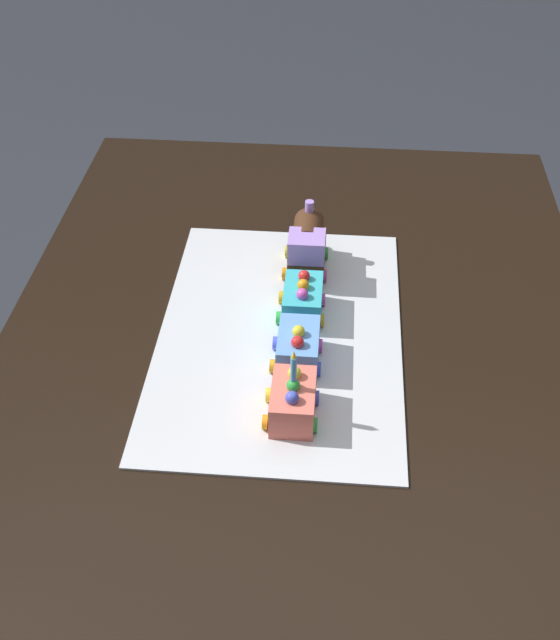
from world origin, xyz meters
The scene contains 8 objects.
ground_plane centered at (0.00, 0.00, 0.00)m, with size 8.00×8.00×0.00m, color #2D3038.
dining_table centered at (0.00, 0.00, 0.63)m, with size 1.40×1.00×0.74m.
cake_board centered at (-0.04, -0.03, 0.74)m, with size 0.60×0.40×0.00m, color silver.
cake_locomotive centered at (-0.22, 0.00, 0.79)m, with size 0.14×0.08×0.12m.
cake_car_caboose_turquoise centered at (-0.09, 0.00, 0.77)m, with size 0.10×0.08×0.07m.
cake_car_tanker_sky_blue centered at (0.03, 0.00, 0.77)m, with size 0.10×0.08×0.07m.
cake_car_gondola_coral centered at (0.14, 0.00, 0.77)m, with size 0.10×0.08×0.07m.
birthday_candle centered at (0.14, 0.00, 0.84)m, with size 0.01×0.01×0.06m.
Camera 1 is at (0.95, 0.05, 1.61)m, focal length 44.55 mm.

